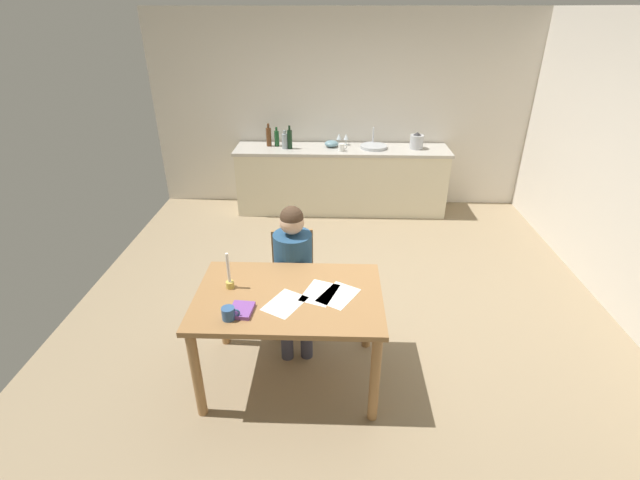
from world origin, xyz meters
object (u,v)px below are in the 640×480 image
dining_table (289,307)px  book_magazine (241,310)px  chair_at_table (294,276)px  wine_glass_by_kettle (339,137)px  bottle_sauce (290,139)px  stovetop_kettle (417,141)px  teacup_on_counter (342,147)px  coffee_mug (229,313)px  bottle_oil (269,137)px  candlestick (229,278)px  person_seated (293,267)px  mixing_bowl (332,144)px  bottle_wine_red (285,141)px  wine_glass_near_sink (346,137)px  sink_unit (374,146)px  bottle_vinegar (277,138)px

dining_table → book_magazine: bearing=-144.4°
chair_at_table → book_magazine: bearing=-106.6°
wine_glass_by_kettle → bottle_sauce: bearing=-162.3°
wine_glass_by_kettle → chair_at_table: bearing=-98.2°
stovetop_kettle → chair_at_table: bearing=-118.8°
chair_at_table → teacup_on_counter: 2.53m
chair_at_table → teacup_on_counter: size_ratio=7.82×
book_magazine → teacup_on_counter: 3.42m
coffee_mug → book_magazine: (0.07, 0.07, -0.03)m
coffee_mug → teacup_on_counter: 3.51m
bottle_sauce → teacup_on_counter: bottle_sauce is taller
chair_at_table → stovetop_kettle: bearing=61.2°
dining_table → bottle_oil: bearing=99.9°
teacup_on_counter → wine_glass_by_kettle: bearing=96.4°
candlestick → bottle_sauce: size_ratio=0.93×
book_magazine → bottle_sauce: (0.01, 3.44, 0.24)m
person_seated → coffee_mug: bearing=-113.0°
coffee_mug → wine_glass_by_kettle: (0.73, 3.72, 0.19)m
mixing_bowl → wine_glass_by_kettle: bearing=45.8°
bottle_oil → dining_table: bearing=-80.1°
candlestick → bottle_sauce: (0.14, 3.15, 0.17)m
bottle_wine_red → wine_glass_near_sink: (0.82, 0.21, 0.01)m
candlestick → teacup_on_counter: (0.84, 3.06, 0.09)m
candlestick → bottle_wine_red: size_ratio=1.17×
teacup_on_counter → stovetop_kettle: bearing=8.5°
wine_glass_near_sink → dining_table: bearing=-97.7°
bottle_oil → teacup_on_counter: 1.01m
coffee_mug → bottle_oil: bottle_oil is taller
chair_at_table → mixing_bowl: bearing=83.6°
candlestick → sink_unit: (1.27, 3.22, 0.07)m
teacup_on_counter → book_magazine: bearing=-101.8°
book_magazine → bottle_sauce: bottle_sauce is taller
teacup_on_counter → wine_glass_near_sink: bearing=77.9°
teacup_on_counter → mixing_bowl: bearing=124.4°
mixing_bowl → candlestick: bearing=-102.1°
bottle_wine_red → teacup_on_counter: (0.76, -0.09, -0.06)m
teacup_on_counter → bottle_oil: bearing=168.0°
mixing_bowl → bottle_vinegar: bearing=179.2°
chair_at_table → bottle_vinegar: bearing=99.5°
candlestick → wine_glass_near_sink: candlestick is taller
bottle_sauce → stovetop_kettle: 1.69m
bottle_wine_red → stovetop_kettle: size_ratio=1.11×
book_magazine → dining_table: bearing=41.0°
bottle_vinegar → mixing_bowl: bottle_vinegar is taller
dining_table → book_magazine: book_magazine is taller
dining_table → chair_at_table: 0.70m
person_seated → bottle_wine_red: 2.74m
person_seated → teacup_on_counter: (0.42, 2.60, 0.27)m
book_magazine → teacup_on_counter: teacup_on_counter is taller
chair_at_table → stovetop_kettle: (1.44, 2.61, 0.50)m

